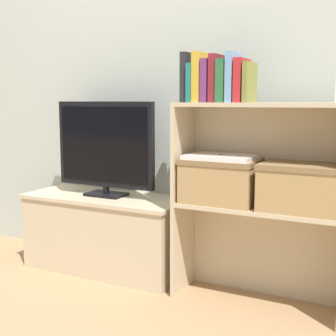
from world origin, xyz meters
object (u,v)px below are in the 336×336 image
book_plum (209,81)px  book_skyblue (233,77)px  book_maroon (217,79)px  book_crimson (242,81)px  book_forest (225,81)px  book_olive (250,82)px  book_teal (195,83)px  book_mustard (201,78)px  laptop (221,157)px  storage_basket_left (220,179)px  tv_stand (107,232)px  book_charcoal (188,78)px  storage_basket_right (301,185)px  tv (105,147)px

book_plum → book_skyblue: (0.12, 0.00, 0.01)m
book_maroon → book_crimson: book_maroon is taller
book_forest → book_olive: (0.12, 0.00, -0.01)m
book_teal → book_maroon: bearing=0.0°
book_mustard → book_skyblue: size_ratio=1.03×
laptop → storage_basket_left: bearing=14.0°
tv_stand → book_charcoal: book_charcoal is taller
book_plum → book_forest: (0.08, 0.00, -0.00)m
book_skyblue → storage_basket_right: size_ratio=0.63×
tv_stand → book_olive: size_ratio=5.22×
tv → book_mustard: book_mustard is taller
tv_stand → storage_basket_left: 0.81m
book_skyblue → book_maroon: bearing=180.0°
book_charcoal → book_teal: (0.03, 0.00, -0.03)m
book_plum → book_olive: book_plum is taller
book_charcoal → book_crimson: book_charcoal is taller
book_olive → book_maroon: bearing=180.0°
book_charcoal → storage_basket_left: 0.51m
book_teal → laptop: bearing=7.0°
tv_stand → book_teal: (0.58, -0.09, 0.83)m
book_teal → book_crimson: (0.23, 0.00, 0.01)m
book_teal → book_skyblue: (0.19, 0.00, 0.02)m
book_charcoal → book_crimson: (0.27, 0.00, -0.02)m
book_mustard → book_skyblue: book_mustard is taller
storage_basket_left → book_maroon: bearing=-139.4°
tv → laptop: size_ratio=1.89×
book_crimson → book_forest: bearing=180.0°
book_charcoal → book_olive: book_charcoal is taller
tv_stand → storage_basket_right: size_ratio=2.61×
book_charcoal → tv: bearing=171.1°
book_plum → book_olive: (0.20, 0.00, -0.01)m
book_mustard → book_maroon: 0.08m
tv_stand → tv: (-0.00, -0.00, 0.49)m
storage_basket_right → book_maroon: bearing=-177.7°
book_maroon → book_olive: bearing=0.0°
tv → storage_basket_right: 1.10m
book_maroon → storage_basket_left: (0.02, 0.02, -0.47)m
book_mustard → book_crimson: (0.20, 0.00, -0.02)m
tv → book_olive: bearing=-5.8°
book_teal → book_charcoal: bearing=180.0°
book_forest → book_charcoal: bearing=180.0°
tv → book_skyblue: size_ratio=2.71×
book_forest → tv: bearing=173.3°
book_forest → storage_basket_left: book_forest is taller
book_teal → book_crimson: bearing=0.0°
laptop → book_maroon: bearing=-139.4°
book_crimson → storage_basket_right: 0.54m
tv_stand → storage_basket_left: bearing=-5.7°
tv → storage_basket_right: bearing=-3.7°
book_charcoal → book_forest: book_charcoal is taller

